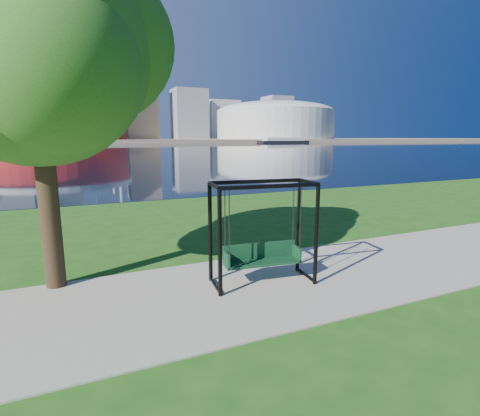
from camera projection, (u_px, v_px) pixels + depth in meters
ground at (232, 282)px, 8.57m from camera, size 900.00×900.00×0.00m
path at (241, 289)px, 8.12m from camera, size 120.00×4.00×0.03m
river at (82, 150)px, 99.82m from camera, size 900.00×180.00×0.02m
far_bank at (72, 140)px, 282.14m from camera, size 900.00×228.00×2.00m
stadium at (53, 118)px, 212.10m from camera, size 83.00×83.00×32.00m
arena at (275, 120)px, 270.69m from camera, size 84.00×84.00×26.56m
skyline at (62, 94)px, 285.90m from camera, size 392.00×66.00×96.50m
swing at (262, 235)px, 8.31m from camera, size 2.37×1.26×2.32m
park_tree at (31, 44)px, 7.38m from camera, size 5.88×5.31×7.31m
barge at (283, 140)px, 221.89m from camera, size 31.26×8.36×3.13m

